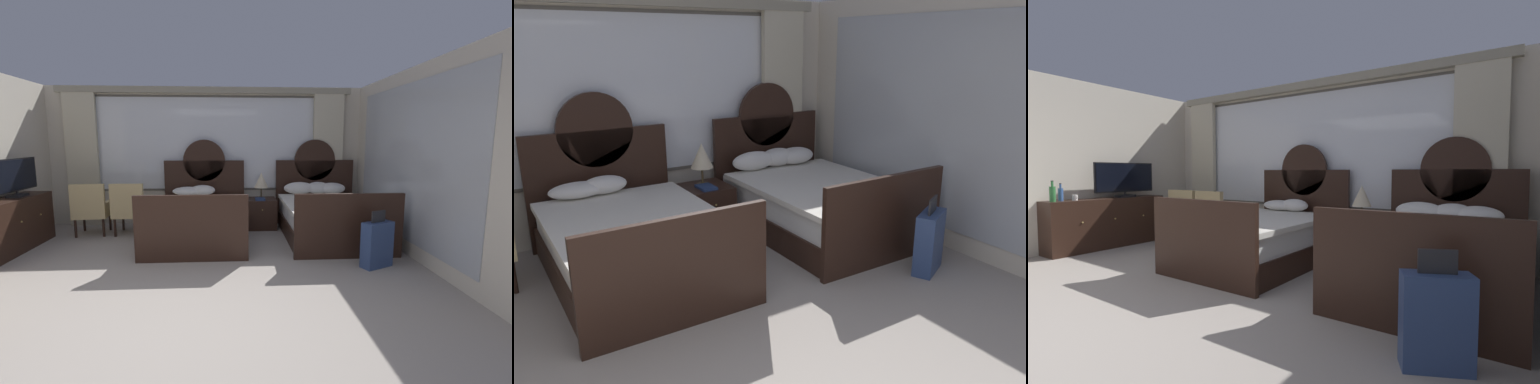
{
  "view_description": "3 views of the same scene",
  "coord_description": "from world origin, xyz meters",
  "views": [
    {
      "loc": [
        0.53,
        -2.87,
        1.69
      ],
      "look_at": [
        0.84,
        2.19,
        0.92
      ],
      "focal_mm": 24.46,
      "sensor_mm": 36.0,
      "label": 1
    },
    {
      "loc": [
        -1.36,
        -1.5,
        2.2
      ],
      "look_at": [
        1.1,
        2.34,
        0.81
      ],
      "focal_mm": 35.12,
      "sensor_mm": 36.0,
      "label": 2
    },
    {
      "loc": [
        2.81,
        -0.82,
        1.24
      ],
      "look_at": [
        0.8,
        2.18,
        1.03
      ],
      "focal_mm": 24.59,
      "sensor_mm": 36.0,
      "label": 3
    }
  ],
  "objects": [
    {
      "name": "armchair_by_window_centre",
      "position": [
        -2.01,
        3.33,
        0.49
      ],
      "size": [
        0.61,
        0.61,
        0.93
      ],
      "color": "tan",
      "rests_on": "ground_plane"
    },
    {
      "name": "nightstand_between_beds",
      "position": [
        1.03,
        3.67,
        0.28
      ],
      "size": [
        0.56,
        0.58,
        0.56
      ],
      "color": "black",
      "rests_on": "ground_plane"
    },
    {
      "name": "book_on_nightstand",
      "position": [
        1.0,
        3.56,
        0.58
      ],
      "size": [
        0.18,
        0.26,
        0.03
      ],
      "color": "navy",
      "rests_on": "nightstand_between_beds"
    },
    {
      "name": "wall_back_window",
      "position": [
        0.0,
        4.18,
        1.43
      ],
      "size": [
        6.12,
        0.22,
        2.7
      ],
      "color": "beige",
      "rests_on": "ground_plane"
    },
    {
      "name": "tv_flatscreen",
      "position": [
        -2.81,
        2.65,
        1.12
      ],
      "size": [
        0.2,
        1.05,
        0.59
      ],
      "color": "black",
      "rests_on": "dresser_minibar"
    },
    {
      "name": "table_lamp_on_nightstand",
      "position": [
        1.04,
        3.72,
        0.91
      ],
      "size": [
        0.27,
        0.27,
        0.5
      ],
      "color": "brown",
      "rests_on": "nightstand_between_beds"
    },
    {
      "name": "bed_near_mirror",
      "position": [
        2.13,
        3.0,
        0.37
      ],
      "size": [
        1.56,
        2.26,
        1.68
      ],
      "color": "black",
      "rests_on": "ground_plane"
    },
    {
      "name": "armchair_by_window_left",
      "position": [
        -1.33,
        3.33,
        0.49
      ],
      "size": [
        0.56,
        0.56,
        0.93
      ],
      "color": "tan",
      "rests_on": "ground_plane"
    },
    {
      "name": "ground_plane",
      "position": [
        0.0,
        0.0,
        0.0
      ],
      "size": [
        24.0,
        24.0,
        0.0
      ],
      "primitive_type": "plane",
      "color": "#9E9389"
    },
    {
      "name": "bed_near_window",
      "position": [
        -0.07,
        2.98,
        0.36
      ],
      "size": [
        1.56,
        2.26,
        1.68
      ],
      "color": "black",
      "rests_on": "ground_plane"
    },
    {
      "name": "suitcase_on_floor",
      "position": [
        2.41,
        1.49,
        0.31
      ],
      "size": [
        0.46,
        0.35,
        0.76
      ],
      "color": "navy",
      "rests_on": "ground_plane"
    },
    {
      "name": "dresser_minibar",
      "position": [
        -2.84,
        2.33,
        0.4
      ],
      "size": [
        0.47,
        1.86,
        0.81
      ],
      "color": "black",
      "rests_on": "ground_plane"
    },
    {
      "name": "wall_right_mirror",
      "position": [
        3.09,
        1.81,
        1.35
      ],
      "size": [
        0.08,
        4.77,
        2.7
      ],
      "color": "beige",
      "rests_on": "ground_plane"
    }
  ]
}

